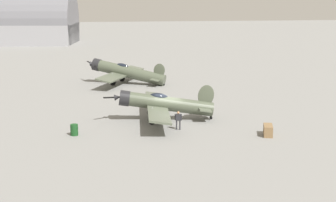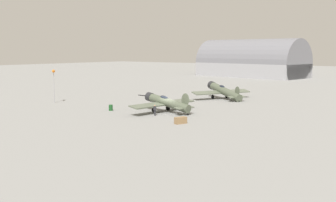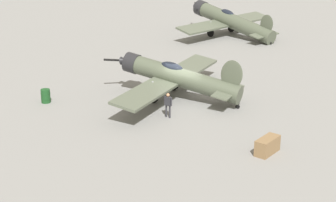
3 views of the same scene
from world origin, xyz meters
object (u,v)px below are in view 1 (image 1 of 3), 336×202
object	(u,v)px
airplane_mid_apron	(126,72)
ground_crew_mechanic	(178,119)
airplane_foreground	(163,104)
fuel_drum	(74,130)
equipment_crate	(268,130)

from	to	relation	value
airplane_mid_apron	ground_crew_mechanic	distance (m)	24.28
airplane_foreground	fuel_drum	xyz separation A→B (m)	(-3.94, 8.03, -1.10)
airplane_foreground	airplane_mid_apron	size ratio (longest dim) A/B	1.06
airplane_foreground	equipment_crate	world-z (taller)	airplane_foreground
airplane_mid_apron	ground_crew_mechanic	xyz separation A→B (m)	(-24.17, -2.28, -0.62)
ground_crew_mechanic	equipment_crate	bearing A→B (deg)	-95.72
airplane_mid_apron	equipment_crate	bearing A→B (deg)	134.63
airplane_mid_apron	ground_crew_mechanic	size ratio (longest dim) A/B	7.58
ground_crew_mechanic	equipment_crate	distance (m)	7.61
airplane_foreground	equipment_crate	size ratio (longest dim) A/B	7.23
ground_crew_mechanic	fuel_drum	world-z (taller)	ground_crew_mechanic
equipment_crate	fuel_drum	xyz separation A→B (m)	(2.82, 15.71, 0.02)
airplane_foreground	ground_crew_mechanic	bearing A→B (deg)	108.19
ground_crew_mechanic	equipment_crate	xyz separation A→B (m)	(-3.13, -6.91, -0.53)
equipment_crate	airplane_mid_apron	bearing A→B (deg)	18.62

